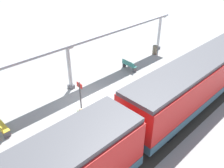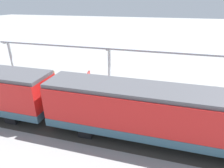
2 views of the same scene
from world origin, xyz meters
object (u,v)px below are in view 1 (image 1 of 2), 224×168
object	(u,v)px
bench_mid_platform	(129,65)
train_near_carriage	(199,80)
canopy_pillar_second	(69,67)
platform_info_sign	(80,93)
bench_near_end	(0,127)
passenger_waiting_near_edge	(82,117)
canopy_pillar_nearest	(159,32)
trash_bin	(155,50)

from	to	relation	value
bench_mid_platform	train_near_carriage	bearing A→B (deg)	177.77
canopy_pillar_second	platform_info_sign	size ratio (longest dim) A/B	1.66
bench_near_end	passenger_waiting_near_edge	size ratio (longest dim) A/B	0.85
train_near_carriage	bench_near_end	world-z (taller)	train_near_carriage
canopy_pillar_nearest	canopy_pillar_second	distance (m)	11.46
canopy_pillar_second	canopy_pillar_nearest	bearing A→B (deg)	-90.00
canopy_pillar_nearest	platform_info_sign	size ratio (longest dim) A/B	1.66
bench_mid_platform	passenger_waiting_near_edge	xyz separation A→B (m)	(-3.57, 8.13, 0.66)
train_near_carriage	canopy_pillar_second	distance (m)	9.47
bench_near_end	trash_bin	world-z (taller)	trash_bin
trash_bin	passenger_waiting_near_edge	size ratio (longest dim) A/B	0.52
canopy_pillar_nearest	bench_mid_platform	world-z (taller)	canopy_pillar_nearest
platform_info_sign	passenger_waiting_near_edge	bearing A→B (deg)	144.20
canopy_pillar_nearest	passenger_waiting_near_edge	size ratio (longest dim) A/B	2.08
canopy_pillar_nearest	passenger_waiting_near_edge	bearing A→B (deg)	108.37
canopy_pillar_second	passenger_waiting_near_edge	bearing A→B (deg)	151.88
bench_near_end	passenger_waiting_near_edge	xyz separation A→B (m)	(-3.42, -3.62, 0.66)
bench_near_end	trash_bin	xyz separation A→B (m)	(0.60, -16.22, 0.02)
canopy_pillar_second	trash_bin	xyz separation A→B (m)	(-0.61, -10.13, -1.39)
platform_info_sign	passenger_waiting_near_edge	distance (m)	2.30
canopy_pillar_nearest	passenger_waiting_near_edge	world-z (taller)	canopy_pillar_nearest
train_near_carriage	bench_mid_platform	xyz separation A→B (m)	(6.72, -0.26, -1.39)
trash_bin	passenger_waiting_near_edge	bearing A→B (deg)	107.69
train_near_carriage	passenger_waiting_near_edge	bearing A→B (deg)	68.15
canopy_pillar_second	bench_mid_platform	size ratio (longest dim) A/B	2.40
canopy_pillar_second	bench_mid_platform	xyz separation A→B (m)	(-1.06, -5.66, -1.41)
bench_near_end	trash_bin	size ratio (longest dim) A/B	1.63
platform_info_sign	trash_bin	bearing A→B (deg)	-79.12
bench_near_end	passenger_waiting_near_edge	distance (m)	5.03
trash_bin	canopy_pillar_nearest	bearing A→B (deg)	-65.48
train_near_carriage	bench_near_end	distance (m)	13.31
canopy_pillar_nearest	canopy_pillar_second	xyz separation A→B (m)	(0.00, 11.46, 0.00)
train_near_carriage	platform_info_sign	size ratio (longest dim) A/B	6.36
bench_near_end	passenger_waiting_near_edge	world-z (taller)	passenger_waiting_near_edge
canopy_pillar_nearest	trash_bin	bearing A→B (deg)	114.52
canopy_pillar_nearest	bench_mid_platform	size ratio (longest dim) A/B	2.40
bench_mid_platform	passenger_waiting_near_edge	distance (m)	8.90
canopy_pillar_second	passenger_waiting_near_edge	distance (m)	5.30
train_near_carriage	canopy_pillar_second	size ratio (longest dim) A/B	3.82
canopy_pillar_second	trash_bin	distance (m)	10.24
bench_near_end	bench_mid_platform	xyz separation A→B (m)	(0.15, -11.75, 0.00)
train_near_carriage	passenger_waiting_near_edge	world-z (taller)	train_near_carriage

